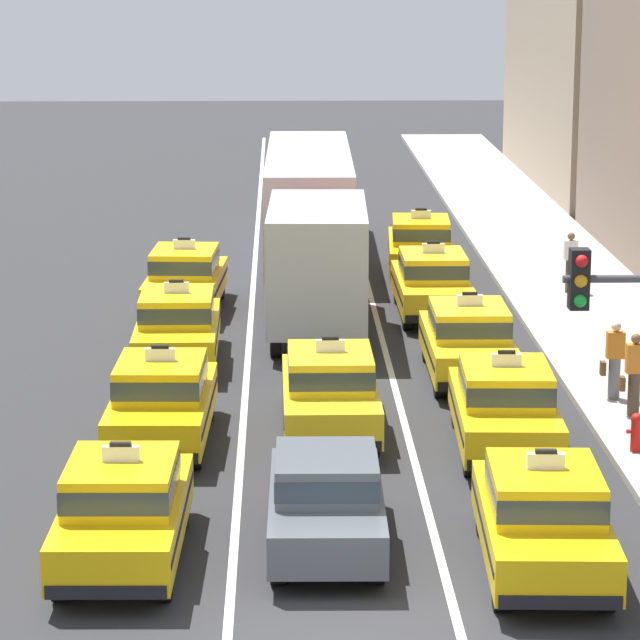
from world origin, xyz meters
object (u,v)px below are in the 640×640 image
Objects in this scene: box_truck_center_third at (318,262)px; fire_hydrant at (636,431)px; taxi_right_second at (505,405)px; taxi_right_fifth at (420,245)px; taxi_right_third at (468,340)px; taxi_left_nearest at (123,508)px; pedestrian_mid_block at (634,375)px; taxi_center_second at (330,390)px; taxi_left_third at (177,326)px; taxi_left_fourth at (185,278)px; taxi_right_fourth at (432,282)px; pedestrian_by_storefront at (570,262)px; taxi_right_nearest at (543,516)px; bus_center_fourth at (309,198)px; taxi_left_second at (162,400)px; pedestrian_trailing at (614,360)px; sedan_center_nearest at (326,498)px.

box_truck_center_third is 9.62× the size of fire_hydrant.
taxi_right_second is 0.99× the size of taxi_right_fifth.
fire_hydrant is (2.44, -5.79, -0.33)m from taxi_right_third.
pedestrian_mid_block is (9.38, 7.32, 0.11)m from taxi_left_nearest.
taxi_left_nearest is 2.76× the size of pedestrian_mid_block.
taxi_center_second reaches higher than pedestrian_mid_block.
taxi_right_fifth is at bearing 66.39° from box_truck_center_third.
taxi_right_second is at bearing -45.95° from taxi_left_third.
pedestrian_mid_block is (9.42, -10.39, 0.11)m from taxi_left_fourth.
pedestrian_mid_block reaches higher than fire_hydrant.
taxi_right_fourth reaches higher than pedestrian_mid_block.
taxi_right_fourth is 4.44m from pedestrian_by_storefront.
taxi_right_nearest and taxi_right_second have the same top height.
pedestrian_mid_block is 1.02× the size of pedestrian_by_storefront.
taxi_left_fourth is at bearing 125.17° from fire_hydrant.
taxi_right_second is at bearing 87.67° from taxi_right_nearest.
taxi_right_fifth is at bearing 101.07° from pedestrian_mid_block.
taxi_left_fourth and taxi_right_second have the same top height.
fire_hydrant is at bearing -61.18° from box_truck_center_third.
taxi_center_second is at bearing 162.62° from fire_hydrant.
taxi_right_fifth is (-0.14, 16.78, 0.00)m from taxi_right_second.
bus_center_fourth is (-0.07, 18.47, 0.94)m from taxi_center_second.
taxi_left_nearest is at bearing -121.15° from taxi_right_third.
taxi_left_fourth is 2.79× the size of pedestrian_mid_block.
fire_hydrant is (5.62, -10.21, -1.23)m from box_truck_center_third.
taxi_left_fourth and taxi_right_third have the same top height.
taxi_left_second is 2.85× the size of pedestrian_trailing.
taxi_left_fourth is (-0.13, 5.45, 0.00)m from taxi_left_third.
taxi_right_third is 2.75× the size of pedestrian_mid_block.
box_truck_center_third is 3.59m from taxi_right_fourth.
sedan_center_nearest is at bearing -92.33° from taxi_center_second.
taxi_right_third is at bearing 71.73° from sedan_center_nearest.
taxi_center_second and taxi_right_second have the same top height.
bus_center_fourth is at bearing 99.52° from taxi_right_second.
taxi_left_nearest is at bearing -142.06° from pedestrian_mid_block.
taxi_right_second is at bearing -88.55° from taxi_right_fourth.
taxi_left_fourth is 11.51m from taxi_center_second.
taxi_right_nearest is 20.00m from pedestrian_by_storefront.
taxi_right_second is 16.78m from taxi_right_fifth.
pedestrian_by_storefront is (10.04, 13.00, 0.10)m from taxi_left_second.
taxi_right_second and taxi_right_fifth have the same top height.
taxi_right_fourth is 6.25× the size of fire_hydrant.
taxi_right_fourth is at bearing 74.06° from taxi_center_second.
fire_hydrant is (-0.44, -2.35, -0.44)m from pedestrian_mid_block.
taxi_right_nearest is at bearing -17.17° from sedan_center_nearest.
taxi_right_nearest is 17.50m from taxi_right_fourth.
taxi_left_fourth is 14.03m from pedestrian_mid_block.
pedestrian_mid_block is (6.28, 6.84, 0.14)m from sedan_center_nearest.
taxi_right_fourth is 12.31m from fire_hydrant.
bus_center_fourth is at bearing 109.72° from pedestrian_trailing.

